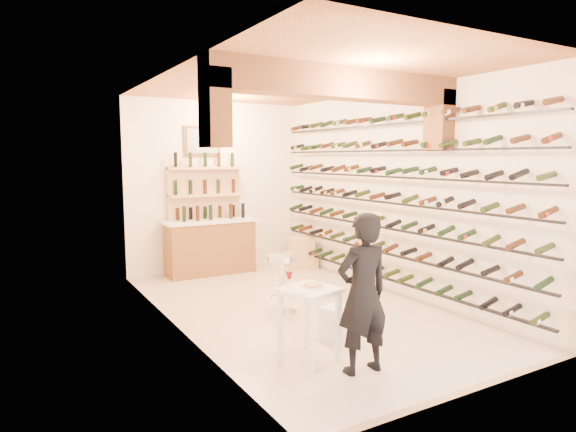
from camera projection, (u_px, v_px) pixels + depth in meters
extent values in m
plane|color=beige|center=(298.00, 308.00, 7.11)|extent=(6.00, 6.00, 0.00)
cube|color=white|center=(217.00, 186.00, 9.50)|extent=(3.50, 0.02, 3.20)
cube|color=white|center=(477.00, 220.00, 4.34)|extent=(3.50, 0.02, 3.20)
cube|color=white|center=(176.00, 203.00, 6.05)|extent=(0.02, 6.00, 3.20)
cube|color=white|center=(394.00, 192.00, 7.79)|extent=(0.02, 6.00, 3.20)
cube|color=#AE6C3D|center=(299.00, 79.00, 6.73)|extent=(3.50, 6.00, 0.02)
cube|color=#A36339|center=(343.00, 84.00, 5.90)|extent=(3.50, 0.35, 0.36)
cube|color=#A36339|center=(215.00, 108.00, 5.13)|extent=(0.24, 0.35, 0.80)
cube|color=#A36339|center=(439.00, 120.00, 6.75)|extent=(0.24, 0.35, 0.80)
cube|color=black|center=(384.00, 278.00, 7.87)|extent=(0.06, 5.70, 0.03)
cube|color=black|center=(385.00, 253.00, 7.82)|extent=(0.06, 5.70, 0.03)
cube|color=black|center=(385.00, 228.00, 7.78)|extent=(0.06, 5.70, 0.03)
cube|color=black|center=(386.00, 202.00, 7.73)|extent=(0.06, 5.70, 0.03)
cube|color=black|center=(386.00, 177.00, 7.68)|extent=(0.06, 5.70, 0.03)
cube|color=black|center=(387.00, 151.00, 7.64)|extent=(0.06, 5.70, 0.03)
cube|color=black|center=(388.00, 124.00, 7.59)|extent=(0.06, 5.70, 0.03)
cube|color=brown|center=(210.00, 248.00, 9.18)|extent=(1.60, 0.55, 0.96)
cube|color=white|center=(210.00, 221.00, 9.12)|extent=(1.70, 0.62, 0.05)
cube|color=tan|center=(205.00, 219.00, 9.35)|extent=(1.40, 0.10, 2.00)
cube|color=tan|center=(207.00, 248.00, 9.33)|extent=(1.40, 0.28, 0.04)
cube|color=tan|center=(207.00, 222.00, 9.27)|extent=(1.40, 0.28, 0.04)
cube|color=tan|center=(206.00, 195.00, 9.21)|extent=(1.40, 0.28, 0.04)
cube|color=tan|center=(206.00, 168.00, 9.15)|extent=(1.40, 0.28, 0.04)
cube|color=brown|center=(202.00, 141.00, 9.22)|extent=(0.70, 0.04, 0.55)
cube|color=#99998C|center=(203.00, 141.00, 9.20)|extent=(0.60, 0.01, 0.45)
cube|color=white|center=(310.00, 291.00, 5.20)|extent=(0.67, 0.67, 0.05)
cube|color=white|center=(311.00, 337.00, 4.94)|extent=(0.05, 0.05, 0.73)
cube|color=white|center=(338.00, 326.00, 5.25)|extent=(0.05, 0.05, 0.73)
cube|color=white|center=(280.00, 327.00, 5.24)|extent=(0.05, 0.05, 0.73)
cube|color=white|center=(308.00, 317.00, 5.55)|extent=(0.05, 0.05, 0.73)
cylinder|color=white|center=(313.00, 286.00, 5.24)|extent=(0.25, 0.25, 0.02)
cylinder|color=#BF7266|center=(313.00, 285.00, 5.24)|extent=(0.19, 0.19, 0.02)
cube|color=white|center=(301.00, 293.00, 4.99)|extent=(0.17, 0.17, 0.02)
cylinder|color=white|center=(289.00, 287.00, 5.25)|extent=(0.07, 0.07, 0.00)
cylinder|color=white|center=(289.00, 282.00, 5.24)|extent=(0.01, 0.01, 0.09)
cone|color=#590A07|center=(289.00, 275.00, 5.24)|extent=(0.08, 0.08, 0.08)
cube|color=white|center=(338.00, 324.00, 5.83)|extent=(0.40, 0.40, 0.40)
imported|color=black|center=(363.00, 294.00, 4.90)|extent=(0.60, 0.41, 1.62)
cylinder|color=silver|center=(282.00, 312.00, 6.85)|extent=(0.42, 0.42, 0.03)
cylinder|color=silver|center=(282.00, 286.00, 6.81)|extent=(0.08, 0.08, 0.74)
cylinder|color=silver|center=(282.00, 258.00, 6.76)|extent=(0.40, 0.40, 0.07)
torus|color=silver|center=(282.00, 297.00, 6.83)|extent=(0.32, 0.32, 0.03)
cube|color=#DCB579|center=(301.00, 259.00, 9.68)|extent=(0.61, 0.46, 0.34)
cube|color=#DCB579|center=(301.00, 244.00, 9.64)|extent=(0.49, 0.37, 0.27)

